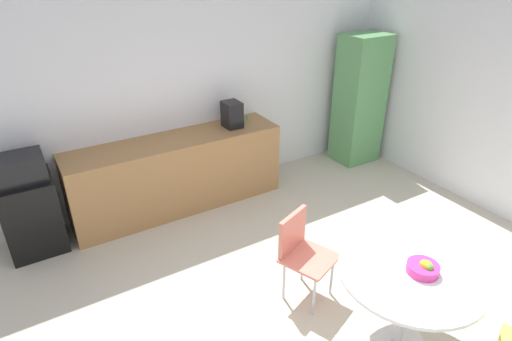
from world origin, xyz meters
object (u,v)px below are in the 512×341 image
object	(u,v)px
mini_fridge	(32,215)
coffee_maker	(232,114)
round_table	(408,286)
microwave	(18,168)
locker_cabinet	(359,100)
chair_coral	(301,247)
mug_white	(242,119)
fruit_bowl	(424,268)

from	to	relation	value
mini_fridge	coffee_maker	xyz separation A→B (m)	(2.39, 0.00, 0.65)
mini_fridge	round_table	distance (m)	3.72
microwave	locker_cabinet	world-z (taller)	locker_cabinet
mini_fridge	microwave	xyz separation A→B (m)	(0.00, 0.00, 0.54)
microwave	chair_coral	size ratio (longest dim) A/B	0.58
locker_cabinet	mini_fridge	bearing A→B (deg)	178.70
round_table	microwave	bearing A→B (deg)	128.94
chair_coral	mug_white	bearing A→B (deg)	74.42
microwave	round_table	distance (m)	3.73
microwave	mug_white	distance (m)	2.56
mini_fridge	microwave	size ratio (longest dim) A/B	1.71
microwave	locker_cabinet	distance (m)	4.42
round_table	chair_coral	bearing A→B (deg)	111.21
microwave	mug_white	world-z (taller)	microwave
locker_cabinet	coffee_maker	bearing A→B (deg)	177.18
mini_fridge	mug_white	bearing A→B (deg)	1.38
round_table	fruit_bowl	size ratio (longest dim) A/B	4.56
round_table	coffee_maker	xyz separation A→B (m)	(0.05, 2.89, 0.46)
mini_fridge	fruit_bowl	world-z (taller)	fruit_bowl
coffee_maker	mini_fridge	bearing A→B (deg)	180.00
mini_fridge	locker_cabinet	bearing A→B (deg)	-1.30
locker_cabinet	coffee_maker	distance (m)	2.04
locker_cabinet	fruit_bowl	distance (m)	3.49
mini_fridge	microwave	bearing A→B (deg)	0.00
mug_white	locker_cabinet	bearing A→B (deg)	-4.98
fruit_bowl	microwave	bearing A→B (deg)	129.20
fruit_bowl	round_table	bearing A→B (deg)	141.34
mini_fridge	coffee_maker	size ratio (longest dim) A/B	2.57
locker_cabinet	fruit_bowl	xyz separation A→B (m)	(-2.02, -2.84, -0.14)
mini_fridge	coffee_maker	distance (m)	2.47
chair_coral	mug_white	size ratio (longest dim) A/B	6.43
mug_white	coffee_maker	xyz separation A→B (m)	(-0.17, -0.06, 0.11)
round_table	fruit_bowl	world-z (taller)	fruit_bowl
mug_white	coffee_maker	bearing A→B (deg)	-160.43
microwave	chair_coral	distance (m)	2.85
chair_coral	round_table	bearing A→B (deg)	-68.79
mini_fridge	locker_cabinet	distance (m)	4.45
coffee_maker	round_table	bearing A→B (deg)	-91.07
round_table	coffee_maker	bearing A→B (deg)	88.93
fruit_bowl	chair_coral	bearing A→B (deg)	113.47
mini_fridge	mug_white	xyz separation A→B (m)	(2.56, 0.06, 0.54)
microwave	chair_coral	xyz separation A→B (m)	(1.99, -2.00, -0.43)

